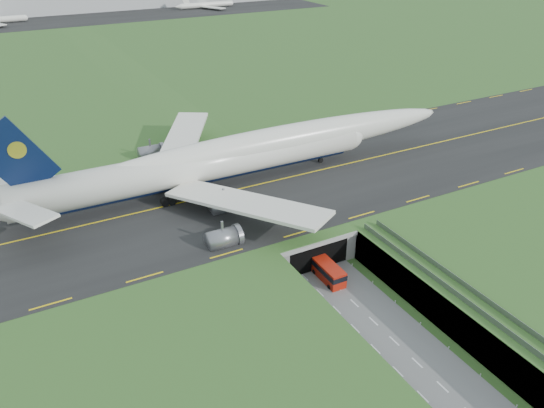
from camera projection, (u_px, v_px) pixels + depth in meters
ground at (344, 294)px, 89.21m from camera, size 900.00×900.00×0.00m
airfield_deck at (345, 280)px, 87.79m from camera, size 800.00×800.00×6.00m
trench_road at (371, 320)px, 83.34m from camera, size 12.00×75.00×0.20m
taxiway at (256, 185)px, 111.94m from camera, size 800.00×44.00×0.18m
tunnel_portal at (294, 232)px, 100.60m from camera, size 17.00×22.30×6.00m
guideway at (485, 315)px, 76.43m from camera, size 3.00×53.00×7.05m
jumbo_jet at (234, 157)px, 110.73m from camera, size 106.27×66.25×21.91m
shuttle_tram at (328, 272)px, 92.01m from camera, size 2.99×7.53×3.06m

